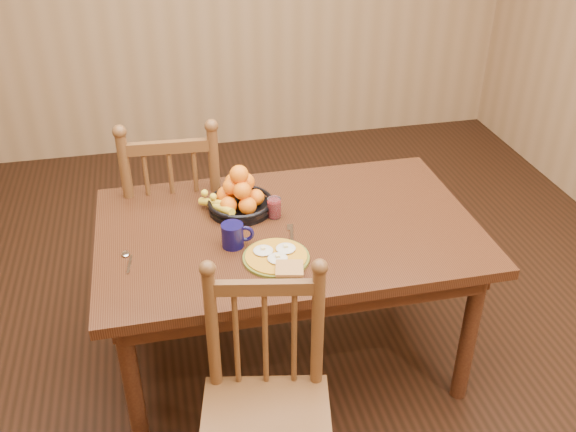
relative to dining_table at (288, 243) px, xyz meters
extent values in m
cube|color=black|center=(0.00, 0.00, -0.67)|extent=(4.50, 5.00, 0.01)
cube|color=black|center=(0.00, 0.00, 0.06)|extent=(1.60, 1.00, 0.04)
cube|color=black|center=(0.00, 0.42, -0.01)|extent=(1.40, 0.04, 0.10)
cube|color=black|center=(0.00, -0.42, -0.01)|extent=(1.40, 0.04, 0.10)
cube|color=black|center=(0.72, 0.00, -0.01)|extent=(0.04, 0.84, 0.10)
cube|color=black|center=(-0.72, 0.00, -0.01)|extent=(0.04, 0.84, 0.10)
cylinder|color=black|center=(-0.70, -0.40, -0.31)|extent=(0.07, 0.07, 0.70)
cylinder|color=black|center=(0.70, -0.40, -0.31)|extent=(0.07, 0.07, 0.70)
cylinder|color=black|center=(-0.70, 0.40, -0.31)|extent=(0.07, 0.07, 0.70)
cylinder|color=black|center=(0.70, 0.40, -0.31)|extent=(0.07, 0.07, 0.70)
cube|color=#543319|center=(-0.45, 0.61, -0.17)|extent=(0.51, 0.49, 0.04)
cylinder|color=#543319|center=(-0.24, 0.78, -0.43)|extent=(0.04, 0.04, 0.47)
cylinder|color=#543319|center=(-0.63, 0.81, -0.43)|extent=(0.04, 0.04, 0.47)
cylinder|color=#543319|center=(-0.26, 0.41, -0.43)|extent=(0.04, 0.04, 0.47)
cylinder|color=#543319|center=(-0.66, 0.43, -0.43)|extent=(0.04, 0.04, 0.47)
cylinder|color=#543319|center=(-0.26, 0.39, 0.12)|extent=(0.05, 0.05, 0.57)
cylinder|color=#543319|center=(-0.66, 0.41, 0.12)|extent=(0.05, 0.05, 0.57)
cylinder|color=#543319|center=(-0.46, 0.40, 0.06)|extent=(0.02, 0.02, 0.44)
cube|color=#543319|center=(-0.46, 0.40, 0.32)|extent=(0.40, 0.06, 0.06)
cube|color=#543319|center=(-0.25, -0.77, -0.21)|extent=(0.52, 0.50, 0.04)
cylinder|color=#543319|center=(-0.04, -0.64, -0.45)|extent=(0.04, 0.04, 0.43)
cylinder|color=#543319|center=(-0.39, -0.55, 0.05)|extent=(0.04, 0.04, 0.53)
cylinder|color=#543319|center=(-0.03, -0.62, 0.05)|extent=(0.04, 0.04, 0.53)
cylinder|color=#543319|center=(-0.21, -0.58, 0.00)|extent=(0.02, 0.02, 0.40)
cube|color=#543319|center=(-0.21, -0.58, 0.23)|extent=(0.36, 0.10, 0.05)
cylinder|color=#59601E|center=(-0.10, -0.23, 0.09)|extent=(0.26, 0.26, 0.01)
cylinder|color=#BD7D18|center=(-0.10, -0.23, 0.10)|extent=(0.24, 0.24, 0.01)
ellipsoid|color=silver|center=(-0.14, -0.19, 0.11)|extent=(0.08, 0.08, 0.01)
cube|color=#F2E08C|center=(-0.14, -0.19, 0.12)|extent=(0.02, 0.02, 0.01)
ellipsoid|color=silver|center=(-0.05, -0.20, 0.11)|extent=(0.08, 0.08, 0.01)
cube|color=#F2E08C|center=(-0.05, -0.20, 0.12)|extent=(0.02, 0.02, 0.01)
ellipsoid|color=silver|center=(-0.10, -0.26, 0.11)|extent=(0.08, 0.08, 0.01)
cube|color=#F2E08C|center=(-0.10, -0.26, 0.12)|extent=(0.02, 0.02, 0.01)
cube|color=brown|center=(-0.07, -0.33, 0.11)|extent=(0.12, 0.12, 0.01)
cube|color=silver|center=(-0.01, -0.10, 0.09)|extent=(0.04, 0.14, 0.00)
cube|color=silver|center=(0.01, -0.02, 0.09)|extent=(0.04, 0.05, 0.00)
cube|color=silver|center=(-0.66, -0.14, 0.09)|extent=(0.03, 0.12, 0.00)
ellipsoid|color=silver|center=(-0.68, -0.07, 0.09)|extent=(0.03, 0.04, 0.01)
cylinder|color=#0C0935|center=(-0.25, -0.10, 0.13)|extent=(0.09, 0.09, 0.10)
torus|color=#0C0935|center=(-0.20, -0.10, 0.13)|extent=(0.07, 0.03, 0.07)
cylinder|color=black|center=(-0.25, -0.10, 0.18)|extent=(0.08, 0.08, 0.00)
cylinder|color=silver|center=(-0.04, 0.09, 0.13)|extent=(0.06, 0.06, 0.09)
cylinder|color=maroon|center=(-0.04, 0.09, 0.12)|extent=(0.05, 0.05, 0.07)
cylinder|color=black|center=(-0.18, 0.17, 0.09)|extent=(0.28, 0.28, 0.02)
torus|color=black|center=(-0.18, 0.17, 0.13)|extent=(0.29, 0.29, 0.02)
cylinder|color=black|center=(-0.18, 0.17, 0.09)|extent=(0.10, 0.10, 0.01)
sphere|color=orange|center=(-0.11, 0.17, 0.14)|extent=(0.07, 0.07, 0.07)
sphere|color=orange|center=(-0.15, 0.24, 0.14)|extent=(0.08, 0.08, 0.08)
sphere|color=orange|center=(-0.23, 0.21, 0.15)|extent=(0.08, 0.08, 0.08)
sphere|color=orange|center=(-0.23, 0.13, 0.14)|extent=(0.07, 0.07, 0.07)
sphere|color=orange|center=(-0.15, 0.11, 0.14)|extent=(0.08, 0.08, 0.08)
sphere|color=orange|center=(-0.15, 0.20, 0.21)|extent=(0.08, 0.08, 0.08)
sphere|color=orange|center=(-0.21, 0.18, 0.20)|extent=(0.07, 0.07, 0.07)
sphere|color=orange|center=(-0.17, 0.13, 0.21)|extent=(0.08, 0.08, 0.08)
sphere|color=orange|center=(-0.18, 0.17, 0.26)|extent=(0.08, 0.08, 0.08)
sphere|color=orange|center=(-0.20, 0.23, 0.20)|extent=(0.07, 0.07, 0.07)
cylinder|color=yellow|center=(-0.27, 0.13, 0.13)|extent=(0.10, 0.17, 0.07)
cylinder|color=yellow|center=(-0.29, 0.18, 0.13)|extent=(0.14, 0.15, 0.07)
camera|label=1|loc=(-0.50, -2.24, 1.54)|focal=40.00mm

